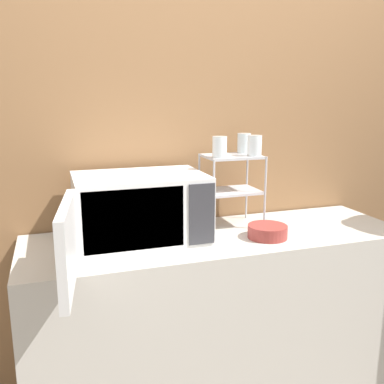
{
  "coord_description": "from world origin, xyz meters",
  "views": [
    {
      "loc": [
        -0.72,
        -1.48,
        1.55
      ],
      "look_at": [
        -0.13,
        0.32,
        1.13
      ],
      "focal_mm": 40.0,
      "sensor_mm": 36.0,
      "label": 1
    }
  ],
  "objects_px": {
    "microwave": "(137,209)",
    "bowl": "(267,232)",
    "dish_rack": "(232,176)",
    "glass_front_right": "(255,146)",
    "glass_back_right": "(244,143)",
    "glass_front_left": "(220,147)"
  },
  "relations": [
    {
      "from": "microwave",
      "to": "bowl",
      "type": "height_order",
      "value": "microwave"
    },
    {
      "from": "dish_rack",
      "to": "glass_front_right",
      "type": "relative_size",
      "value": 3.62
    },
    {
      "from": "dish_rack",
      "to": "glass_back_right",
      "type": "distance_m",
      "value": 0.18
    },
    {
      "from": "glass_back_right",
      "to": "dish_rack",
      "type": "bearing_deg",
      "value": -146.54
    },
    {
      "from": "glass_front_left",
      "to": "glass_back_right",
      "type": "relative_size",
      "value": 1.0
    },
    {
      "from": "dish_rack",
      "to": "glass_back_right",
      "type": "height_order",
      "value": "glass_back_right"
    },
    {
      "from": "microwave",
      "to": "glass_back_right",
      "type": "relative_size",
      "value": 8.43
    },
    {
      "from": "glass_front_right",
      "to": "bowl",
      "type": "relative_size",
      "value": 0.54
    },
    {
      "from": "microwave",
      "to": "glass_back_right",
      "type": "bearing_deg",
      "value": 14.34
    },
    {
      "from": "microwave",
      "to": "glass_front_left",
      "type": "xyz_separation_m",
      "value": [
        0.4,
        0.03,
        0.26
      ]
    },
    {
      "from": "glass_front_right",
      "to": "glass_front_left",
      "type": "bearing_deg",
      "value": 179.81
    },
    {
      "from": "dish_rack",
      "to": "glass_front_left",
      "type": "distance_m",
      "value": 0.18
    },
    {
      "from": "glass_front_left",
      "to": "glass_front_right",
      "type": "xyz_separation_m",
      "value": [
        0.18,
        -0.0,
        0.0
      ]
    },
    {
      "from": "dish_rack",
      "to": "bowl",
      "type": "distance_m",
      "value": 0.33
    },
    {
      "from": "dish_rack",
      "to": "glass_front_right",
      "type": "bearing_deg",
      "value": -34.09
    },
    {
      "from": "dish_rack",
      "to": "bowl",
      "type": "relative_size",
      "value": 1.97
    },
    {
      "from": "microwave",
      "to": "glass_back_right",
      "type": "height_order",
      "value": "glass_back_right"
    },
    {
      "from": "glass_front_right",
      "to": "microwave",
      "type": "bearing_deg",
      "value": -177.25
    },
    {
      "from": "glass_front_left",
      "to": "bowl",
      "type": "relative_size",
      "value": 0.54
    },
    {
      "from": "dish_rack",
      "to": "glass_front_left",
      "type": "height_order",
      "value": "glass_front_left"
    },
    {
      "from": "glass_back_right",
      "to": "glass_front_right",
      "type": "height_order",
      "value": "same"
    },
    {
      "from": "microwave",
      "to": "glass_back_right",
      "type": "xyz_separation_m",
      "value": [
        0.58,
        0.15,
        0.26
      ]
    }
  ]
}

